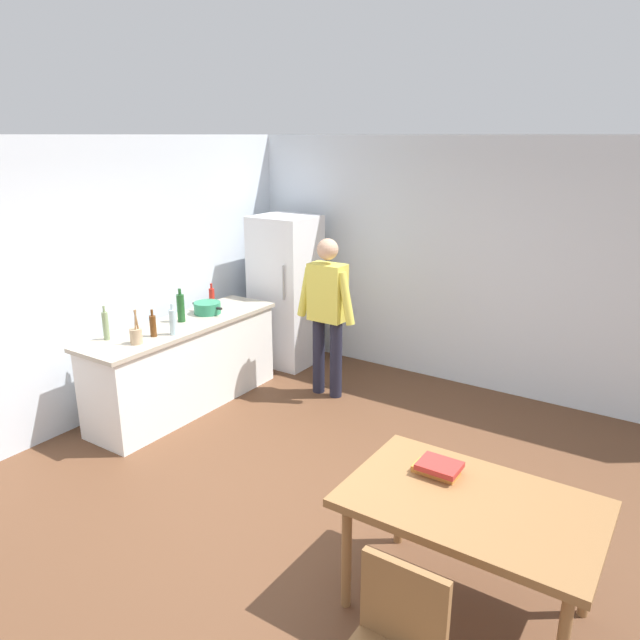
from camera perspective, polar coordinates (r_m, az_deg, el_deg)
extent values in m
plane|color=brown|center=(4.74, -1.94, -17.40)|extent=(14.00, 14.00, 0.00)
cube|color=silver|center=(6.71, 13.02, 5.27)|extent=(6.40, 0.12, 2.70)
cube|color=silver|center=(6.08, -21.37, 3.29)|extent=(0.12, 5.60, 2.70)
cube|color=white|center=(6.26, -12.76, -4.40)|extent=(0.60, 2.12, 0.86)
cube|color=#B2A893|center=(6.11, -13.04, -0.47)|extent=(0.64, 2.20, 0.04)
cube|color=white|center=(7.18, -3.28, 2.79)|extent=(0.70, 0.64, 1.80)
cylinder|color=#B2B2B7|center=(6.74, -3.54, 3.57)|extent=(0.02, 0.02, 0.40)
cylinder|color=#1E1E2D|center=(6.44, -0.13, -3.42)|extent=(0.13, 0.13, 0.84)
cylinder|color=#1E1E2D|center=(6.33, 1.53, -3.80)|extent=(0.13, 0.13, 0.84)
cube|color=#D8CC4C|center=(6.16, 0.72, 2.66)|extent=(0.38, 0.22, 0.60)
sphere|color=tan|center=(6.06, 0.74, 6.78)|extent=(0.22, 0.22, 0.22)
cylinder|color=#D8CC4C|center=(6.27, -1.40, 2.72)|extent=(0.20, 0.09, 0.55)
cylinder|color=#D8CC4C|center=(6.01, 2.52, 2.06)|extent=(0.20, 0.09, 0.55)
cube|color=olive|center=(3.58, 14.31, -16.69)|extent=(1.40, 0.90, 0.05)
cylinder|color=olive|center=(3.74, 2.55, -21.57)|extent=(0.06, 0.06, 0.70)
cylinder|color=olive|center=(4.24, 7.65, -16.46)|extent=(0.06, 0.06, 0.70)
cylinder|color=olive|center=(3.99, 24.39, -20.55)|extent=(0.06, 0.06, 0.70)
cube|color=olive|center=(2.96, 8.02, -25.33)|extent=(0.42, 0.04, 0.42)
cylinder|color=#2D845B|center=(6.37, -10.72, 1.16)|extent=(0.28, 0.28, 0.12)
cube|color=black|center=(6.48, -11.82, 1.55)|extent=(0.06, 0.03, 0.02)
cube|color=black|center=(6.25, -9.61, 1.10)|extent=(0.06, 0.03, 0.02)
cylinder|color=tan|center=(5.59, -17.17, -1.49)|extent=(0.11, 0.11, 0.14)
cylinder|color=olive|center=(5.54, -17.13, -0.14)|extent=(0.02, 0.05, 0.22)
cylinder|color=olive|center=(5.53, -17.24, -0.17)|extent=(0.02, 0.04, 0.22)
cylinder|color=gray|center=(5.77, -19.81, -0.54)|extent=(0.06, 0.06, 0.26)
cylinder|color=gray|center=(5.73, -19.97, 0.98)|extent=(0.02, 0.02, 0.06)
cylinder|color=#B22319|center=(6.68, -10.31, 2.21)|extent=(0.06, 0.06, 0.18)
cylinder|color=#B22319|center=(6.65, -10.36, 3.21)|extent=(0.02, 0.02, 0.06)
cylinder|color=#1E5123|center=(6.12, -13.17, 1.11)|extent=(0.08, 0.08, 0.28)
cylinder|color=#1E5123|center=(6.07, -13.28, 2.66)|extent=(0.03, 0.03, 0.06)
cylinder|color=#5B3314|center=(5.74, -15.68, -0.57)|extent=(0.06, 0.06, 0.20)
cylinder|color=#5B3314|center=(5.70, -15.78, 0.68)|extent=(0.02, 0.02, 0.06)
cylinder|color=silver|center=(5.74, -13.88, -0.21)|extent=(0.07, 0.07, 0.24)
cylinder|color=silver|center=(5.70, -13.99, 1.23)|extent=(0.03, 0.03, 0.06)
cube|color=orange|center=(3.76, 11.02, -13.92)|extent=(0.27, 0.14, 0.04)
cube|color=#B22D28|center=(3.73, 11.35, -13.50)|extent=(0.25, 0.20, 0.03)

